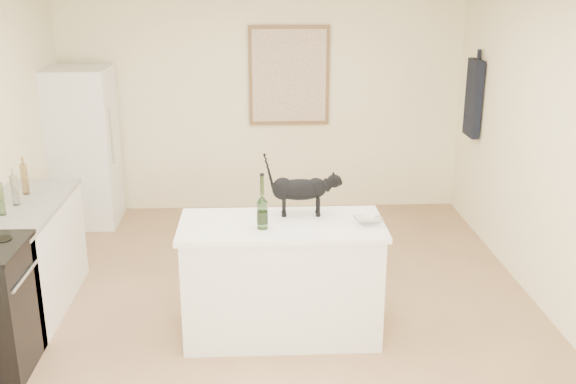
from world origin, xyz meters
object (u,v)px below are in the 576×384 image
at_px(black_cat, 300,192).
at_px(glass_bowl, 368,221).
at_px(fridge, 83,147).
at_px(wine_bottle, 262,205).

bearing_deg(black_cat, glass_bowl, -23.74).
distance_m(fridge, black_cat, 3.25).
bearing_deg(wine_bottle, glass_bowl, 3.53).
xyz_separation_m(fridge, wine_bottle, (1.91, -2.66, 0.23)).
height_order(fridge, black_cat, fridge).
bearing_deg(black_cat, fridge, 133.52).
relative_size(black_cat, glass_bowl, 2.50).
distance_m(fridge, wine_bottle, 3.28).
height_order(black_cat, glass_bowl, black_cat).
bearing_deg(wine_bottle, fridge, 125.73).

